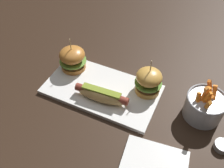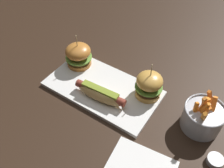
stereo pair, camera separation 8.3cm
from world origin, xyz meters
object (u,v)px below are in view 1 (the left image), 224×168
(slider_left, at_px, (73,58))
(fries_bucket, at_px, (204,106))
(slider_right, at_px, (148,81))
(hot_dog, at_px, (102,95))
(sauce_ramekin, at_px, (222,146))
(platter_main, at_px, (102,90))

(slider_left, xyz_separation_m, fries_bucket, (0.49, -0.01, -0.01))
(slider_right, relative_size, fries_bucket, 1.03)
(slider_right, bearing_deg, slider_left, -178.56)
(hot_dog, height_order, sauce_ramekin, hot_dog)
(fries_bucket, bearing_deg, sauce_ramekin, -50.34)
(platter_main, bearing_deg, sauce_ramekin, -6.69)
(hot_dog, bearing_deg, slider_right, 39.22)
(platter_main, xyz_separation_m, fries_bucket, (0.34, 0.05, 0.04))
(slider_left, height_order, sauce_ramekin, slider_left)
(hot_dog, distance_m, slider_left, 0.19)
(slider_right, relative_size, sauce_ramekin, 2.97)
(slider_left, height_order, fries_bucket, slider_left)
(slider_left, relative_size, fries_bucket, 0.99)
(sauce_ramekin, bearing_deg, slider_left, 169.93)
(slider_right, height_order, sauce_ramekin, slider_right)
(platter_main, bearing_deg, slider_right, 21.58)
(slider_right, bearing_deg, sauce_ramekin, -21.65)
(platter_main, height_order, slider_left, slider_left)
(hot_dog, bearing_deg, fries_bucket, 15.81)
(platter_main, height_order, slider_right, slider_right)
(platter_main, distance_m, fries_bucket, 0.35)
(slider_left, xyz_separation_m, sauce_ramekin, (0.56, -0.10, -0.05))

